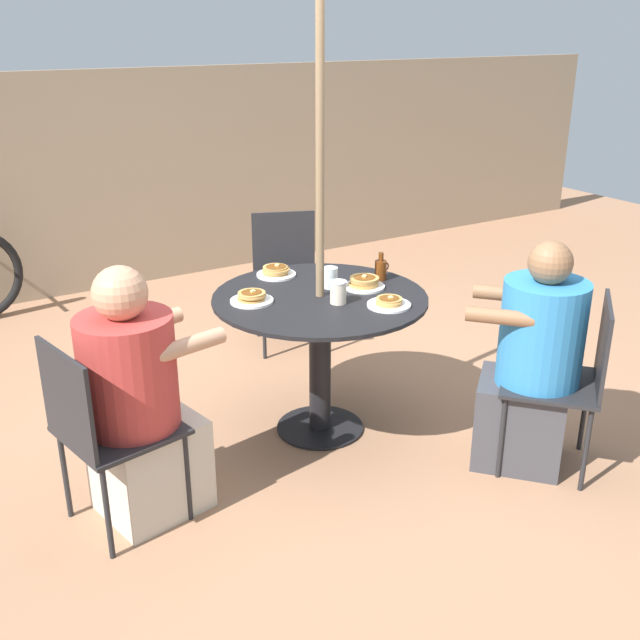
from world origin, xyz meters
TOP-DOWN VIEW (x-y plane):
  - ground_plane at (0.00, 0.00)m, footprint 12.00×12.00m
  - back_fence at (0.00, 2.87)m, footprint 10.00×0.06m
  - patio_table at (0.00, 0.00)m, footprint 1.07×1.07m
  - umbrella_pole at (0.00, 0.00)m, footprint 0.04×0.04m
  - patio_chair_north at (-1.20, -0.24)m, footprint 0.52×0.52m
  - diner_north at (-1.02, -0.21)m, footprint 0.59×0.48m
  - patio_chair_east at (0.81, -0.91)m, footprint 0.62×0.62m
  - diner_east at (0.69, -0.78)m, footprint 0.60×0.61m
  - patio_chair_south at (0.44, 1.14)m, footprint 0.57×0.57m
  - pancake_plate_a at (0.26, -0.01)m, footprint 0.21×0.21m
  - pancake_plate_b at (-0.33, 0.10)m, footprint 0.21×0.21m
  - pancake_plate_c at (-0.04, 0.39)m, footprint 0.21×0.21m
  - pancake_plate_d at (0.20, -0.30)m, footprint 0.21×0.21m
  - syrup_bottle at (0.40, 0.05)m, footprint 0.08×0.06m
  - coffee_cup at (0.02, -0.14)m, footprint 0.08×0.08m
  - drinking_glass_a at (0.11, 0.08)m, footprint 0.08×0.08m

SIDE VIEW (x-z plane):
  - ground_plane at x=0.00m, z-range 0.00..0.00m
  - patio_chair_north at x=-1.20m, z-range 0.07..0.93m
  - patio_chair_east at x=0.81m, z-range 0.07..0.93m
  - patio_chair_south at x=0.44m, z-range 0.07..0.93m
  - diner_east at x=0.69m, z-range -0.06..1.06m
  - diner_north at x=-1.02m, z-range -0.06..1.08m
  - patio_table at x=0.00m, z-range 0.20..0.96m
  - pancake_plate_d at x=0.20m, z-range 0.74..0.80m
  - pancake_plate_b at x=-0.33m, z-range 0.74..0.81m
  - pancake_plate_c at x=-0.04m, z-range 0.74..0.81m
  - pancake_plate_a at x=0.26m, z-range 0.75..0.81m
  - drinking_glass_a at x=0.11m, z-range 0.75..0.86m
  - coffee_cup at x=0.02m, z-range 0.75..0.87m
  - syrup_bottle at x=0.40m, z-range 0.74..0.89m
  - back_fence at x=0.00m, z-range 0.00..1.70m
  - umbrella_pole at x=0.00m, z-range 0.00..2.11m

